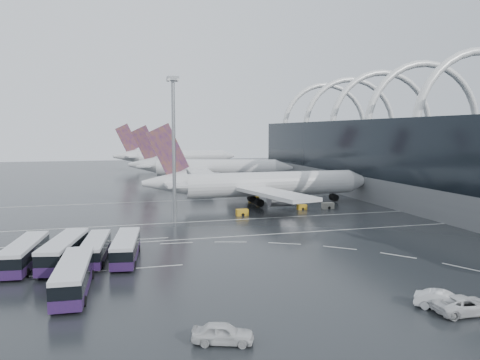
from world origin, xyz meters
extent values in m
plane|color=black|center=(0.00, 0.00, 0.00)|extent=(420.00, 420.00, 0.00)
cube|color=#55575A|center=(62.00, 20.00, 3.00)|extent=(42.00, 160.00, 6.00)
cube|color=black|center=(62.00, 20.00, 13.00)|extent=(42.00, 160.00, 14.00)
torus|color=white|center=(58.00, 9.00, 18.00)|extent=(33.80, 1.80, 33.80)
torus|color=white|center=(58.00, 28.00, 18.00)|extent=(33.80, 1.80, 33.80)
torus|color=white|center=(58.00, 47.00, 18.00)|extent=(33.80, 1.80, 33.80)
torus|color=white|center=(58.00, 66.00, 18.00)|extent=(33.80, 1.80, 33.80)
torus|color=white|center=(58.00, 85.00, 18.00)|extent=(33.80, 1.80, 33.80)
cube|color=silver|center=(0.00, -2.00, 0.01)|extent=(120.00, 0.25, 0.01)
cube|color=silver|center=(0.00, 12.00, 0.01)|extent=(120.00, 0.25, 0.01)
cube|color=silver|center=(0.00, 40.00, 0.01)|extent=(120.00, 0.25, 0.01)
cube|color=silver|center=(-24.00, -16.00, 0.01)|extent=(28.00, 0.25, 0.01)
cube|color=silver|center=(-24.00, 0.00, 0.01)|extent=(28.00, 0.25, 0.01)
cylinder|color=silver|center=(17.33, 28.11, 4.91)|extent=(40.29, 6.02, 5.59)
cone|color=silver|center=(40.33, 28.36, 4.91)|extent=(5.84, 5.65, 5.59)
cone|color=silver|center=(-7.61, 27.85, 5.88)|extent=(9.69, 5.69, 5.59)
cube|color=#3D1868|center=(-6.64, 27.86, 13.01)|extent=(9.29, 0.68, 11.84)
cube|color=silver|center=(-5.68, 27.87, 5.88)|extent=(4.52, 17.39, 0.48)
cube|color=silver|center=(13.60, 16.03, 4.34)|extent=(11.84, 24.98, 0.77)
cube|color=silver|center=(13.35, 40.11, 4.34)|extent=(11.37, 24.94, 0.77)
cylinder|color=slate|center=(16.46, 19.43, 2.60)|extent=(5.33, 3.33, 3.28)
cylinder|color=slate|center=(16.27, 36.77, 2.60)|extent=(5.33, 3.33, 3.28)
cube|color=black|center=(13.47, 28.07, 1.06)|extent=(11.63, 6.29, 2.12)
cylinder|color=silver|center=(15.00, 77.32, 4.97)|extent=(39.28, 16.79, 5.66)
cone|color=silver|center=(36.62, 70.78, 4.97)|extent=(7.24, 7.11, 5.66)
cone|color=silver|center=(-8.49, 84.41, 5.95)|extent=(10.97, 8.24, 5.66)
cube|color=#3D1868|center=(-7.56, 84.13, 13.17)|extent=(9.16, 3.28, 11.99)
cube|color=silver|center=(-6.63, 83.85, 5.95)|extent=(9.28, 18.08, 0.49)
cube|color=silver|center=(7.74, 66.77, 4.39)|extent=(8.85, 24.87, 0.78)
cube|color=silver|center=(14.79, 90.12, 4.39)|extent=(17.73, 24.66, 0.78)
cylinder|color=slate|center=(11.52, 69.19, 2.63)|extent=(6.09, 4.73, 3.32)
cylinder|color=slate|center=(16.60, 86.00, 2.63)|extent=(6.09, 4.73, 3.32)
cube|color=black|center=(11.26, 78.44, 1.07)|extent=(13.01, 9.36, 2.15)
cylinder|color=silver|center=(12.03, 138.35, 5.30)|extent=(40.88, 12.50, 6.03)
cone|color=silver|center=(35.06, 142.12, 5.30)|extent=(7.13, 6.96, 6.03)
cone|color=silver|center=(-13.05, 134.23, 6.34)|extent=(11.24, 7.64, 6.03)
cube|color=#3D1868|center=(-12.03, 134.40, 14.04)|extent=(9.99, 2.24, 12.79)
cube|color=silver|center=(-11.00, 134.57, 6.34)|extent=(7.65, 19.23, 0.52)
cube|color=silver|center=(10.03, 124.84, 4.68)|extent=(16.23, 26.87, 0.83)
cube|color=silver|center=(5.82, 150.50, 4.68)|extent=(8.49, 26.31, 0.83)
cylinder|color=slate|center=(12.52, 128.94, 2.81)|extent=(6.22, 4.42, 3.54)
cylinder|color=slate|center=(9.49, 147.42, 2.81)|extent=(6.22, 4.42, 3.54)
cube|color=black|center=(7.92, 137.67, 1.14)|extent=(13.39, 8.59, 2.29)
cube|color=#231542|center=(-29.41, -11.74, 0.91)|extent=(4.35, 13.41, 1.11)
cube|color=black|center=(-29.41, -11.74, 2.13)|extent=(4.38, 13.16, 1.32)
cube|color=silver|center=(-29.41, -11.74, 3.01)|extent=(4.35, 13.41, 0.46)
cylinder|color=black|center=(-28.47, -16.08, 0.51)|extent=(0.46, 1.05, 1.01)
cylinder|color=black|center=(-31.27, -15.77, 0.51)|extent=(0.46, 1.05, 1.01)
cylinder|color=black|center=(-27.55, -7.70, 0.51)|extent=(0.46, 1.05, 1.01)
cylinder|color=black|center=(-30.36, -7.39, 0.51)|extent=(0.46, 1.05, 1.01)
cube|color=#231542|center=(-24.76, -11.78, 0.94)|extent=(5.56, 13.95, 1.15)
cube|color=black|center=(-24.76, -11.78, 2.20)|extent=(5.57, 13.69, 1.36)
cube|color=silver|center=(-24.76, -11.78, 3.12)|extent=(5.56, 13.95, 0.47)
cylinder|color=black|center=(-24.15, -16.33, 0.52)|extent=(0.56, 1.10, 1.05)
cylinder|color=black|center=(-27.02, -15.78, 0.52)|extent=(0.56, 1.10, 1.05)
cylinder|color=black|center=(-22.50, -7.78, 0.52)|extent=(0.56, 1.10, 1.05)
cylinder|color=black|center=(-25.36, -7.22, 0.52)|extent=(0.56, 1.10, 1.05)
cube|color=#231542|center=(-20.87, -10.93, 0.83)|extent=(3.88, 12.20, 1.01)
cube|color=black|center=(-20.87, -10.93, 1.94)|extent=(3.91, 11.97, 1.20)
cube|color=silver|center=(-20.87, -10.93, 2.74)|extent=(3.88, 12.20, 0.42)
cylinder|color=black|center=(-19.99, -14.88, 0.46)|extent=(0.42, 0.95, 0.92)
cylinder|color=black|center=(-22.54, -14.62, 0.46)|extent=(0.42, 0.95, 0.92)
cylinder|color=black|center=(-19.20, -7.25, 0.46)|extent=(0.42, 0.95, 0.92)
cylinder|color=black|center=(-21.76, -6.98, 0.46)|extent=(0.42, 0.95, 0.92)
cube|color=#231542|center=(-16.93, -11.78, 0.88)|extent=(4.40, 13.04, 1.08)
cube|color=black|center=(-16.93, -11.78, 2.06)|extent=(4.42, 12.79, 1.28)
cube|color=silver|center=(-16.93, -11.78, 2.93)|extent=(4.40, 13.04, 0.44)
cylinder|color=black|center=(-16.08, -16.01, 0.49)|extent=(0.46, 1.02, 0.98)
cylinder|color=black|center=(-18.79, -15.67, 0.49)|extent=(0.46, 1.02, 0.98)
cylinder|color=black|center=(-15.07, -7.89, 0.49)|extent=(0.46, 1.02, 0.98)
cylinder|color=black|center=(-17.79, -7.55, 0.49)|extent=(0.46, 1.02, 0.98)
cube|color=#231542|center=(-22.68, -23.33, 0.94)|extent=(3.66, 13.75, 1.15)
cube|color=black|center=(-22.68, -23.33, 2.20)|extent=(3.71, 13.48, 1.36)
cube|color=silver|center=(-22.68, -23.33, 3.12)|extent=(3.66, 13.75, 0.47)
cylinder|color=black|center=(-21.43, -27.75, 0.52)|extent=(0.41, 1.06, 1.05)
cylinder|color=black|center=(-24.34, -27.61, 0.52)|extent=(0.41, 1.06, 1.05)
cylinder|color=black|center=(-21.03, -19.04, 0.52)|extent=(0.41, 1.06, 1.05)
cylinder|color=black|center=(-23.94, -18.90, 0.52)|extent=(0.41, 1.06, 1.05)
imported|color=silver|center=(13.35, -39.26, 0.86)|extent=(6.29, 3.08, 1.72)
imported|color=silver|center=(-10.09, -39.21, 0.86)|extent=(5.43, 3.55, 1.72)
imported|color=silver|center=(12.12, -37.86, 0.89)|extent=(5.27, 5.00, 1.78)
cylinder|color=gray|center=(-7.24, 12.86, 13.25)|extent=(0.66, 0.66, 26.49)
cube|color=gray|center=(-7.24, 12.86, 26.78)|extent=(2.08, 2.08, 0.76)
cube|color=white|center=(-7.24, 12.86, 26.49)|extent=(1.89, 1.89, 0.38)
cube|color=#C38D1A|center=(21.52, 19.53, 0.55)|extent=(2.00, 1.18, 1.09)
cube|color=slate|center=(25.03, 31.32, 0.63)|extent=(2.32, 1.37, 1.27)
cube|color=#C38D1A|center=(6.88, 15.97, 0.66)|extent=(2.42, 1.43, 1.32)
cube|color=slate|center=(27.56, 19.15, 0.68)|extent=(2.50, 1.48, 1.36)
cube|color=#C38D1A|center=(14.54, 32.95, 0.65)|extent=(2.38, 1.41, 1.30)
camera|label=1|loc=(-18.35, -74.69, 17.20)|focal=35.00mm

